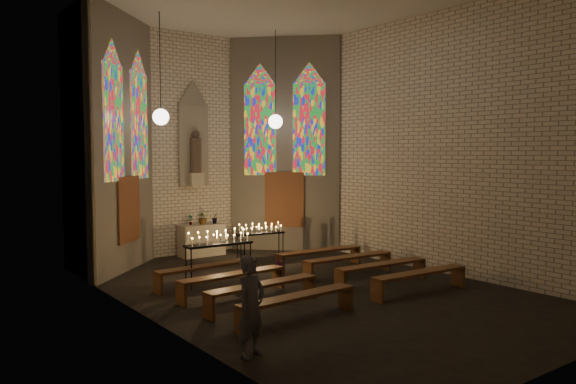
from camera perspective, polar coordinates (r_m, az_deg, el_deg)
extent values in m
plane|color=black|center=(13.48, 2.31, -9.87)|extent=(12.00, 12.00, 0.00)
cube|color=#EEDFC8|center=(18.15, -9.69, 4.79)|extent=(8.00, 0.02, 7.00)
cube|color=#EEDFC8|center=(9.24, 26.59, 5.24)|extent=(8.00, 0.02, 7.00)
cube|color=#EEDFC8|center=(11.02, -14.09, 5.27)|extent=(0.02, 12.00, 7.00)
cube|color=#EEDFC8|center=(15.92, 13.66, 4.85)|extent=(0.02, 12.00, 7.00)
cube|color=#EEDFC8|center=(15.90, -16.52, 4.80)|extent=(2.72, 2.72, 7.00)
cube|color=#EEDFC8|center=(18.54, -0.29, 4.83)|extent=(2.72, 2.72, 7.00)
cube|color=#4C3F8C|center=(15.12, -17.30, 6.73)|extent=(0.78, 0.78, 3.00)
cube|color=#4C3F8C|center=(16.59, -14.87, 6.52)|extent=(0.78, 0.78, 3.00)
cube|color=#4C3F8C|center=(18.53, -2.86, 6.37)|extent=(0.78, 0.78, 3.00)
cube|color=#4C3F8C|center=(18.29, 2.16, 6.40)|extent=(0.78, 0.78, 3.00)
cube|color=brown|center=(15.90, -15.83, -1.68)|extent=(0.95, 0.95, 1.80)
cube|color=brown|center=(18.43, -0.37, -0.77)|extent=(0.95, 0.95, 1.80)
cube|color=gray|center=(18.08, -9.58, 4.79)|extent=(1.00, 0.12, 2.60)
cone|color=gray|center=(18.18, -9.64, 10.00)|extent=(1.00, 1.00, 0.80)
cube|color=beige|center=(17.97, -9.34, 1.29)|extent=(0.45, 0.30, 0.40)
cylinder|color=brown|center=(17.96, -9.36, 3.68)|extent=(0.36, 0.36, 1.10)
sphere|color=brown|center=(17.96, -9.39, 5.76)|extent=(0.26, 0.26, 0.26)
sphere|color=white|center=(15.65, -12.79, 7.45)|extent=(0.44, 0.44, 0.44)
cylinder|color=black|center=(15.80, -12.87, 12.52)|extent=(0.02, 0.02, 2.80)
sphere|color=white|center=(17.53, -1.28, 7.16)|extent=(0.44, 0.44, 0.44)
cylinder|color=black|center=(17.67, -1.28, 11.70)|extent=(0.02, 0.02, 2.80)
cube|color=beige|center=(17.87, -8.78, -4.84)|extent=(1.40, 0.60, 1.00)
imported|color=#4C723F|center=(17.59, -9.89, -2.80)|extent=(0.20, 0.15, 0.33)
imported|color=#4C723F|center=(17.75, -8.60, -2.55)|extent=(0.50, 0.46, 0.45)
imported|color=#4C723F|center=(17.90, -7.42, -2.59)|extent=(0.25, 0.23, 0.38)
imported|color=#4C723F|center=(14.65, -0.87, -7.82)|extent=(0.26, 0.26, 0.46)
cube|color=black|center=(13.96, -7.05, -5.29)|extent=(1.74, 0.50, 0.05)
cylinder|color=black|center=(13.57, -9.79, -7.75)|extent=(0.03, 0.03, 0.97)
cylinder|color=black|center=(14.28, -3.82, -7.11)|extent=(0.03, 0.03, 0.97)
cylinder|color=black|center=(13.86, -10.33, -7.51)|extent=(0.03, 0.03, 0.97)
cylinder|color=black|center=(14.55, -4.45, -6.90)|extent=(0.03, 0.03, 0.97)
cube|color=black|center=(16.73, -2.82, -4.23)|extent=(1.50, 0.57, 0.05)
cylinder|color=black|center=(16.39, -4.80, -5.92)|extent=(0.03, 0.03, 0.82)
cylinder|color=black|center=(16.97, -0.51, -5.57)|extent=(0.03, 0.03, 0.82)
cylinder|color=black|center=(16.64, -5.17, -5.78)|extent=(0.03, 0.03, 0.82)
cylinder|color=black|center=(17.21, -0.94, -5.44)|extent=(0.03, 0.03, 0.82)
cube|color=#593319|center=(13.89, -8.20, -7.45)|extent=(2.71, 0.52, 0.06)
cube|color=#593319|center=(13.31, -13.08, -9.08)|extent=(0.08, 0.38, 0.48)
cube|color=#593319|center=(14.65, -3.76, -7.79)|extent=(0.08, 0.38, 0.48)
cube|color=#593319|center=(15.85, 3.21, -5.99)|extent=(2.71, 0.52, 0.06)
cube|color=#593319|center=(15.16, -0.81, -7.38)|extent=(0.08, 0.38, 0.48)
cube|color=#593319|center=(16.70, 6.84, -6.34)|extent=(0.08, 0.38, 0.48)
cube|color=#593319|center=(12.86, -5.62, -8.35)|extent=(2.71, 0.52, 0.06)
cube|color=#593319|center=(12.25, -10.79, -10.20)|extent=(0.08, 0.38, 0.48)
cube|color=#593319|center=(13.68, -1.00, -8.63)|extent=(0.08, 0.38, 0.48)
cube|color=#593319|center=(14.97, 6.17, -6.60)|extent=(2.71, 0.52, 0.06)
cube|color=#593319|center=(14.22, 2.05, -8.14)|extent=(0.08, 0.38, 0.48)
cube|color=#593319|center=(15.87, 9.85, -6.92)|extent=(0.08, 0.38, 0.48)
cube|color=#593319|center=(11.88, -2.59, -9.38)|extent=(2.71, 0.52, 0.06)
cube|color=#593319|center=(11.22, -8.06, -11.50)|extent=(0.08, 0.38, 0.48)
cube|color=#593319|center=(12.75, 2.19, -9.57)|extent=(0.08, 0.38, 0.48)
cube|color=#593319|center=(14.13, 9.51, -7.27)|extent=(2.71, 0.52, 0.06)
cube|color=#593319|center=(13.33, 5.31, -8.98)|extent=(0.08, 0.38, 0.48)
cube|color=#593319|center=(15.09, 13.18, -7.54)|extent=(0.08, 0.38, 0.48)
cube|color=#593319|center=(10.93, 0.99, -10.56)|extent=(2.71, 0.52, 0.06)
cube|color=#593319|center=(10.22, -4.75, -13.02)|extent=(0.08, 0.38, 0.48)
cube|color=#593319|center=(11.87, 5.89, -10.62)|extent=(0.08, 0.38, 0.48)
cube|color=#593319|center=(13.34, 13.27, -7.99)|extent=(2.71, 0.52, 0.06)
cube|color=#593319|center=(12.49, 9.05, -9.90)|extent=(0.08, 0.38, 0.48)
cube|color=#593319|center=(14.36, 16.88, -8.19)|extent=(0.08, 0.38, 0.48)
imported|color=#494852|center=(9.07, -3.77, -11.50)|extent=(0.68, 0.56, 1.62)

